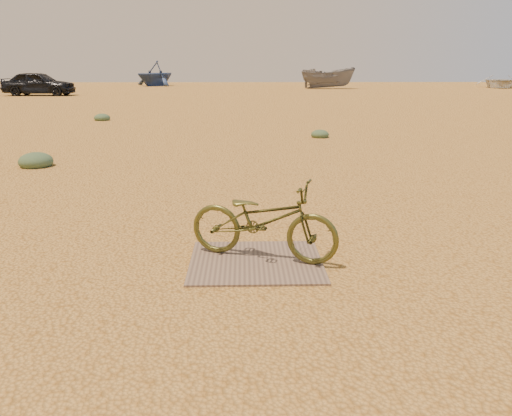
{
  "coord_description": "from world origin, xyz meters",
  "views": [
    {
      "loc": [
        -0.42,
        -4.83,
        1.99
      ],
      "look_at": [
        -0.3,
        0.04,
        0.6
      ],
      "focal_mm": 35.0,
      "sensor_mm": 36.0,
      "label": 1
    }
  ],
  "objects_px": {
    "boat_far_left": "(155,73)",
    "boat_mid_right": "(328,78)",
    "plywood_board": "(256,262)",
    "bicycle": "(263,220)",
    "boat_far_right": "(500,81)",
    "boat_near_left": "(4,82)",
    "car": "(39,83)"
  },
  "relations": [
    {
      "from": "bicycle",
      "to": "boat_near_left",
      "type": "distance_m",
      "value": 47.9
    },
    {
      "from": "boat_near_left",
      "to": "boat_far_right",
      "type": "bearing_deg",
      "value": -28.85
    },
    {
      "from": "plywood_board",
      "to": "bicycle",
      "type": "distance_m",
      "value": 0.45
    },
    {
      "from": "car",
      "to": "boat_near_left",
      "type": "distance_m",
      "value": 13.97
    },
    {
      "from": "plywood_board",
      "to": "boat_near_left",
      "type": "distance_m",
      "value": 47.94
    },
    {
      "from": "plywood_board",
      "to": "boat_near_left",
      "type": "bearing_deg",
      "value": 117.24
    },
    {
      "from": "car",
      "to": "boat_far_left",
      "type": "bearing_deg",
      "value": -14.0
    },
    {
      "from": "car",
      "to": "boat_mid_right",
      "type": "bearing_deg",
      "value": -61.8
    },
    {
      "from": "car",
      "to": "boat_near_left",
      "type": "relative_size",
      "value": 0.91
    },
    {
      "from": "bicycle",
      "to": "boat_mid_right",
      "type": "bearing_deg",
      "value": 9.42
    },
    {
      "from": "plywood_board",
      "to": "boat_far_left",
      "type": "height_order",
      "value": "boat_far_left"
    },
    {
      "from": "boat_near_left",
      "to": "bicycle",
      "type": "bearing_deg",
      "value": -91.65
    },
    {
      "from": "boat_mid_right",
      "to": "boat_near_left",
      "type": "bearing_deg",
      "value": 89.36
    },
    {
      "from": "plywood_board",
      "to": "boat_mid_right",
      "type": "bearing_deg",
      "value": 79.64
    },
    {
      "from": "boat_mid_right",
      "to": "car",
      "type": "bearing_deg",
      "value": 117.29
    },
    {
      "from": "bicycle",
      "to": "boat_mid_right",
      "type": "xyz_separation_m",
      "value": [
        7.45,
        41.11,
        0.49
      ]
    },
    {
      "from": "boat_far_left",
      "to": "boat_mid_right",
      "type": "relative_size",
      "value": 0.99
    },
    {
      "from": "boat_near_left",
      "to": "boat_far_left",
      "type": "bearing_deg",
      "value": -6.72
    },
    {
      "from": "bicycle",
      "to": "boat_far_left",
      "type": "xyz_separation_m",
      "value": [
        -9.14,
        47.82,
        0.81
      ]
    },
    {
      "from": "plywood_board",
      "to": "boat_far_left",
      "type": "xyz_separation_m",
      "value": [
        -9.06,
        47.9,
        1.24
      ]
    },
    {
      "from": "boat_far_left",
      "to": "boat_mid_right",
      "type": "height_order",
      "value": "boat_far_left"
    },
    {
      "from": "plywood_board",
      "to": "bicycle",
      "type": "xyz_separation_m",
      "value": [
        0.08,
        0.08,
        0.43
      ]
    },
    {
      "from": "bicycle",
      "to": "boat_far_left",
      "type": "bearing_deg",
      "value": 30.51
    },
    {
      "from": "bicycle",
      "to": "plywood_board",
      "type": "bearing_deg",
      "value": 156.27
    },
    {
      "from": "plywood_board",
      "to": "bicycle",
      "type": "bearing_deg",
      "value": 46.58
    },
    {
      "from": "boat_far_right",
      "to": "bicycle",
      "type": "bearing_deg",
      "value": -97.4
    },
    {
      "from": "boat_near_left",
      "to": "boat_far_right",
      "type": "distance_m",
      "value": 45.93
    },
    {
      "from": "bicycle",
      "to": "boat_far_left",
      "type": "relative_size",
      "value": 0.34
    },
    {
      "from": "bicycle",
      "to": "boat_far_right",
      "type": "distance_m",
      "value": 48.91
    },
    {
      "from": "bicycle",
      "to": "car",
      "type": "height_order",
      "value": "car"
    },
    {
      "from": "car",
      "to": "boat_mid_right",
      "type": "xyz_separation_m",
      "value": [
        21.77,
        10.23,
        0.12
      ]
    },
    {
      "from": "boat_far_right",
      "to": "car",
      "type": "bearing_deg",
      "value": -141.01
    }
  ]
}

